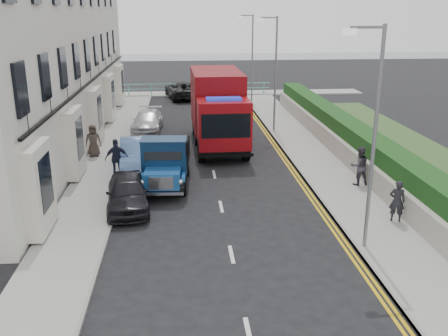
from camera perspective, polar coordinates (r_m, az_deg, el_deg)
ground at (r=17.75m, az=0.20°, el=-6.87°), size 120.00×120.00×0.00m
pavement_west at (r=26.39m, az=-12.93°, el=1.14°), size 2.40×38.00×0.12m
pavement_east at (r=26.99m, az=9.72°, el=1.71°), size 2.60×38.00×0.12m
promenade at (r=45.69m, az=-3.13°, el=8.48°), size 30.00×2.50×0.12m
sea_plane at (r=76.45m, az=-3.97°, el=12.15°), size 120.00×120.00×0.00m
terrace_west at (r=30.15m, az=-21.27°, el=16.17°), size 6.31×30.20×14.25m
garden_east at (r=27.32m, az=13.70°, el=3.48°), size 1.45×28.00×1.75m
seafront_railing at (r=44.82m, az=-3.11°, el=8.97°), size 13.00×0.08×1.11m
lamp_near at (r=15.54m, az=16.49°, el=4.39°), size 1.23×0.18×7.00m
lamp_mid at (r=30.79m, az=5.70°, el=11.32°), size 1.23×0.18×7.00m
lamp_far at (r=40.61m, az=3.08°, el=12.92°), size 1.23×0.18×7.00m
bedford_lorry at (r=21.29m, az=-6.76°, el=0.21°), size 2.13×4.81×2.22m
red_lorry at (r=27.90m, az=-0.71°, el=6.97°), size 2.79×7.87×4.09m
parked_car_front at (r=19.53m, az=-10.97°, el=-2.75°), size 1.94×4.03×1.33m
parked_car_mid at (r=24.11m, az=-9.88°, el=1.45°), size 1.95×4.61×1.48m
parked_car_rear at (r=32.02m, az=-8.75°, el=5.33°), size 1.99×4.40×1.25m
seafront_car_left at (r=43.58m, az=-4.74°, el=8.90°), size 3.45×5.70×1.48m
seafront_car_right at (r=40.13m, az=0.21°, el=8.13°), size 1.86×4.15×1.38m
pedestrian_east_near at (r=18.77m, az=19.17°, el=-3.59°), size 0.64×0.52×1.52m
pedestrian_east_far at (r=22.16m, az=15.21°, el=0.24°), size 0.90×0.74×1.70m
pedestrian_west_near at (r=22.88m, az=-12.16°, el=1.11°), size 1.11×0.67×1.76m
pedestrian_west_far at (r=26.47m, az=-14.72°, el=3.06°), size 0.85×0.59×1.65m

